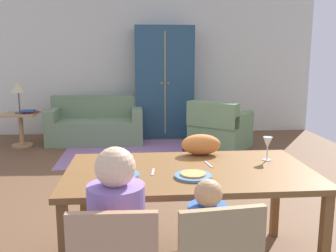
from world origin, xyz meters
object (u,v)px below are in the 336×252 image
wine_glass (268,144)px  couch (96,125)px  cat (201,145)px  armoire (164,82)px  side_table (21,125)px  book_upper (28,111)px  handbag (193,148)px  dining_table (189,179)px  plate_near_child (193,176)px  table_lamp (18,88)px  plate_near_man (121,175)px  book_lower (31,112)px  armchair (219,130)px

wine_glass → couch: size_ratio=0.11×
cat → armoire: size_ratio=0.15×
couch → side_table: 1.29m
book_upper → handbag: size_ratio=0.69×
book_upper → dining_table: bearing=-60.9°
plate_near_child → cat: bearing=75.3°
dining_table → plate_near_child: (-0.00, -0.18, 0.08)m
plate_near_child → handbag: plate_near_child is taller
table_lamp → handbag: table_lamp is taller
armoire → book_upper: armoire is taller
plate_near_man → side_table: size_ratio=0.43×
cat → couch: 4.11m
plate_near_child → wine_glass: size_ratio=1.34×
wine_glass → handbag: bearing=92.6°
dining_table → plate_near_man: 0.50m
couch → table_lamp: 1.47m
cat → book_lower: size_ratio=1.45×
wine_glass → plate_near_man: bearing=-164.9°
cat → table_lamp: table_lamp is taller
couch → armoire: (1.27, 0.41, 0.75)m
plate_near_child → table_lamp: 4.82m
wine_glass → cat: size_ratio=0.58×
dining_table → plate_near_man: bearing=-166.0°
wine_glass → side_table: (-3.00, 3.83, -0.52)m
table_lamp → cat: bearing=-55.1°
book_upper → book_lower: bearing=66.5°
cat → side_table: (-2.52, 3.61, -0.47)m
couch → table_lamp: bearing=-168.4°
armchair → book_lower: armchair is taller
couch → side_table: (-1.26, -0.26, 0.07)m
armchair → book_lower: size_ratio=5.45×
book_lower → armchair: bearing=-8.8°
cat → armoire: bearing=93.8°
plate_near_child → book_lower: size_ratio=1.14×
dining_table → handbag: (0.50, 3.11, -0.56)m
plate_near_child → cat: 0.60m
couch → book_lower: (-1.09, -0.20, 0.29)m
wine_glass → couch: bearing=113.1°
wine_glass → armchair: wine_glass is taller
couch → armchair: (2.13, -0.70, 0.02)m
armchair → side_table: 3.42m
book_upper → handbag: 2.91m
plate_near_man → book_lower: (-1.71, 4.18, -0.18)m
plate_near_man → wine_glass: 1.16m
armoire → plate_near_child: bearing=-91.9°
wine_glass → table_lamp: size_ratio=0.34×
plate_near_child → book_upper: size_ratio=1.14×
plate_near_man → book_lower: plate_near_man is taller
cat → plate_near_man: bearing=-137.1°
armoire → handbag: size_ratio=6.56×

